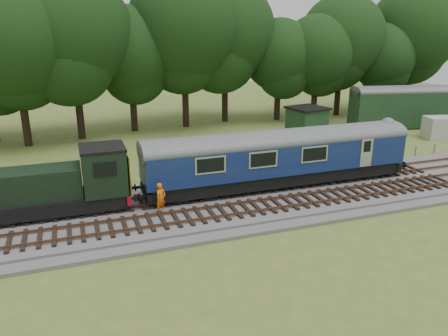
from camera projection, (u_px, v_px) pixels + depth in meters
name	position (u px, v px, depth m)	size (l,w,h in m)	color
ground	(203.00, 209.00, 26.42)	(120.00, 120.00, 0.00)	#4D6926
ballast	(203.00, 206.00, 26.36)	(70.00, 7.00, 0.35)	#4C4C4F
track_north	(197.00, 195.00, 27.54)	(67.20, 2.40, 0.21)	black
track_south	(212.00, 213.00, 24.85)	(67.20, 2.40, 0.21)	black
fence	(185.00, 185.00, 30.45)	(64.00, 0.12, 1.00)	#6B6054
tree_line	(143.00, 131.00, 46.14)	(70.00, 8.00, 18.00)	black
dmu_railcar	(279.00, 153.00, 28.67)	(18.05, 2.86, 3.88)	black
shunter_loco	(55.00, 187.00, 24.44)	(8.91, 2.60, 3.38)	black
worker	(161.00, 198.00, 24.71)	(0.67, 0.44, 1.83)	orange
parked_coach	(429.00, 104.00, 47.71)	(17.57, 6.66, 4.43)	#16311C
shed	(307.00, 121.00, 44.43)	(4.03, 4.03, 2.81)	#16311C
caravan	(447.00, 127.00, 43.04)	(4.34, 2.12, 2.12)	#A9A9A5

